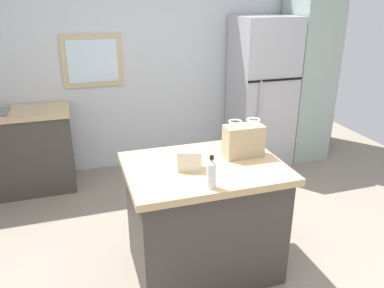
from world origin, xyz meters
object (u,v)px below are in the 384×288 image
(kitchen_island, at_px, (204,218))
(shopping_bag, at_px, (243,141))
(tall_cabinet, at_px, (306,79))
(small_box, at_px, (189,160))
(bottle, at_px, (211,173))
(refrigerator, at_px, (261,92))

(kitchen_island, height_order, shopping_bag, shopping_bag)
(tall_cabinet, xyz_separation_m, small_box, (-2.16, -1.87, -0.06))
(bottle, bearing_deg, tall_cabinet, 45.88)
(shopping_bag, distance_m, bottle, 0.58)
(kitchen_island, height_order, bottle, bottle)
(small_box, relative_size, bottle, 0.75)
(refrigerator, distance_m, bottle, 2.63)
(shopping_bag, bearing_deg, bottle, -135.08)
(bottle, bearing_deg, refrigerator, 55.83)
(refrigerator, bearing_deg, kitchen_island, -127.44)
(shopping_bag, bearing_deg, small_box, -167.21)
(bottle, bearing_deg, small_box, 99.82)
(refrigerator, relative_size, tall_cabinet, 0.88)
(kitchen_island, bearing_deg, tall_cabinet, 42.00)
(small_box, bearing_deg, bottle, -80.18)
(small_box, distance_m, bottle, 0.31)
(kitchen_island, bearing_deg, small_box, -162.93)
(shopping_bag, bearing_deg, refrigerator, 58.87)
(refrigerator, height_order, bottle, refrigerator)
(refrigerator, bearing_deg, bottle, -124.17)
(kitchen_island, relative_size, shopping_bag, 3.90)
(tall_cabinet, bearing_deg, shopping_bag, -133.89)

